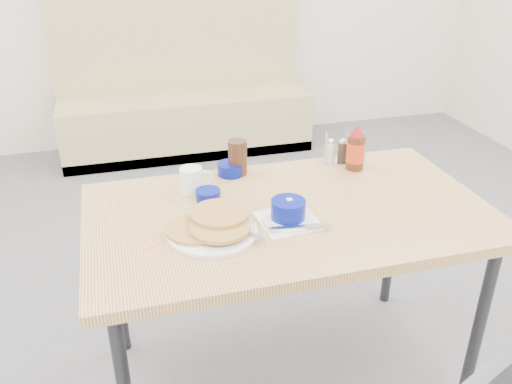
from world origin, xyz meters
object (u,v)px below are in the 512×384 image
object	(u,v)px
condiment_caddy	(336,153)
creamer_bowl	(231,169)
booth_bench	(185,106)
amber_tumbler	(238,157)
dining_table	(289,225)
syrup_bottle	(356,150)
grits_setting	(288,212)
pancake_plate	(212,227)
coffee_mug	(192,180)
butter_bowl	(208,195)

from	to	relation	value
condiment_caddy	creamer_bowl	bearing A→B (deg)	-162.80
booth_bench	amber_tumbler	size ratio (longest dim) A/B	13.64
dining_table	syrup_bottle	bearing A→B (deg)	35.55
grits_setting	condiment_caddy	distance (m)	0.54
grits_setting	pancake_plate	bearing A→B (deg)	-178.68
coffee_mug	grits_setting	bearing A→B (deg)	-48.62
syrup_bottle	dining_table	bearing A→B (deg)	-144.45
booth_bench	pancake_plate	size ratio (longest dim) A/B	6.41
dining_table	condiment_caddy	size ratio (longest dim) A/B	11.31
grits_setting	coffee_mug	bearing A→B (deg)	131.38
pancake_plate	condiment_caddy	size ratio (longest dim) A/B	2.39
amber_tumbler	syrup_bottle	bearing A→B (deg)	-9.68
pancake_plate	booth_bench	bearing A→B (deg)	83.67
dining_table	syrup_bottle	distance (m)	0.47
butter_bowl	condiment_caddy	xyz separation A→B (m)	(0.58, 0.19, 0.02)
butter_bowl	syrup_bottle	distance (m)	0.64
dining_table	grits_setting	bearing A→B (deg)	-112.31
pancake_plate	creamer_bowl	xyz separation A→B (m)	(0.16, 0.42, 0.00)
dining_table	creamer_bowl	bearing A→B (deg)	111.05
dining_table	syrup_bottle	world-z (taller)	syrup_bottle
coffee_mug	syrup_bottle	bearing A→B (deg)	2.40
booth_bench	grits_setting	world-z (taller)	booth_bench
booth_bench	pancake_plate	xyz separation A→B (m)	(-0.29, -2.61, 0.43)
pancake_plate	condiment_caddy	xyz separation A→B (m)	(0.61, 0.42, 0.02)
grits_setting	creamer_bowl	xyz separation A→B (m)	(-0.10, 0.41, -0.01)
pancake_plate	butter_bowl	xyz separation A→B (m)	(0.03, 0.23, -0.00)
amber_tumbler	booth_bench	bearing A→B (deg)	87.34
dining_table	creamer_bowl	distance (m)	0.37
booth_bench	coffee_mug	xyz separation A→B (m)	(-0.30, -2.30, 0.46)
dining_table	booth_bench	bearing A→B (deg)	90.00
grits_setting	amber_tumbler	size ratio (longest dim) A/B	1.62
dining_table	pancake_plate	size ratio (longest dim) A/B	4.72
coffee_mug	creamer_bowl	size ratio (longest dim) A/B	1.17
booth_bench	butter_bowl	world-z (taller)	booth_bench
syrup_bottle	coffee_mug	bearing A→B (deg)	-177.60
coffee_mug	booth_bench	bearing A→B (deg)	82.58
amber_tumbler	condiment_caddy	size ratio (longest dim) A/B	1.13
booth_bench	dining_table	world-z (taller)	booth_bench
syrup_bottle	pancake_plate	bearing A→B (deg)	-152.54
coffee_mug	grits_setting	size ratio (longest dim) A/B	0.54
coffee_mug	grits_setting	world-z (taller)	coffee_mug
creamer_bowl	amber_tumbler	xyz separation A→B (m)	(0.03, -0.00, 0.05)
amber_tumbler	condiment_caddy	xyz separation A→B (m)	(0.42, -0.00, -0.03)
pancake_plate	coffee_mug	size ratio (longest dim) A/B	2.42
coffee_mug	butter_bowl	xyz separation A→B (m)	(0.04, -0.09, -0.03)
condiment_caddy	butter_bowl	bearing A→B (deg)	-144.32
dining_table	butter_bowl	world-z (taller)	butter_bowl
coffee_mug	syrup_bottle	xyz separation A→B (m)	(0.66, 0.03, 0.03)
pancake_plate	syrup_bottle	world-z (taller)	syrup_bottle
pancake_plate	condiment_caddy	distance (m)	0.74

